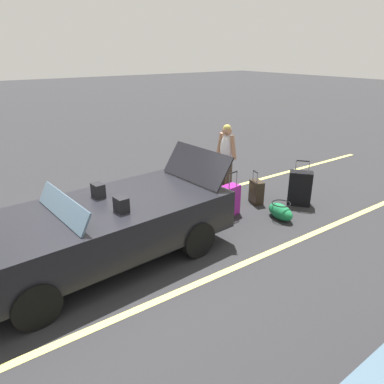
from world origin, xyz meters
The scene contains 9 objects.
ground_plane centered at (0.00, 0.00, 0.00)m, with size 80.00×80.00×0.00m, color #28282B.
lot_line_near centered at (0.00, -1.34, 0.00)m, with size 18.00×0.12×0.01m, color #EAE066.
lot_line_mid centered at (0.00, 1.36, 0.00)m, with size 18.00×0.12×0.01m, color #EAE066.
convertible_car centered at (0.20, 0.01, 0.59)m, with size 4.33×2.06×1.49m.
suitcase_large_black centered at (-4.38, 0.30, 0.37)m, with size 0.52×0.55×1.02m.
suitcase_medium_bright centered at (-2.81, -0.18, 0.31)m, with size 0.43×0.29×0.93m.
suitcase_small_carryon centered at (-3.68, -0.30, 0.25)m, with size 0.29×0.38×0.73m.
duffel_bag centered at (-3.49, 0.57, 0.16)m, with size 0.43×0.68×0.34m.
traveler_person centered at (-3.38, -0.99, 0.93)m, with size 0.24×0.61×1.65m.
Camera 1 is at (1.76, 4.91, 3.15)m, focal length 34.20 mm.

